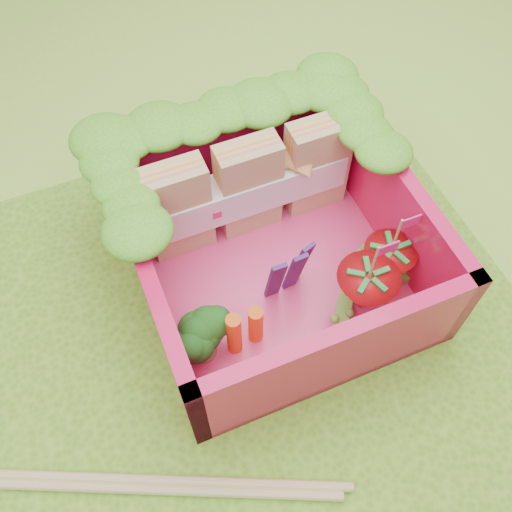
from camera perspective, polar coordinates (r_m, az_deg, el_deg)
The scene contains 13 objects.
ground at distance 2.80m, azimuth 0.14°, elevation -8.11°, with size 14.00×14.00×0.00m, color #9ED53C.
placemat at distance 2.78m, azimuth 0.14°, elevation -7.99°, with size 2.60×2.60×0.03m, color #5B9321.
bento_floor at distance 2.90m, azimuth 1.91°, elevation -1.72°, with size 1.30×1.30×0.05m, color #E63A76.
bento_box at distance 2.69m, azimuth 2.06°, elevation 1.01°, with size 1.30×1.30×0.55m.
lettuce_ruffle at distance 2.72m, azimuth -1.87°, elevation 12.72°, with size 1.43×0.83×0.11m.
sandwich_stack at distance 2.84m, azimuth -0.61°, elevation 6.94°, with size 1.05×0.18×0.56m.
broccoli at distance 2.53m, azimuth -5.52°, elevation -7.91°, with size 0.33×0.33×0.25m.
carrot_sticks at distance 2.58m, azimuth -1.19°, elevation -7.39°, with size 0.18×0.08×0.29m.
purple_wedges at distance 2.66m, azimuth 3.44°, elevation -1.59°, with size 0.22×0.07×0.38m.
strawberry_left at distance 2.69m, azimuth 10.75°, elevation -3.58°, with size 0.29×0.29×0.53m.
strawberry_right at distance 2.81m, azimuth 12.89°, elevation -0.81°, with size 0.25×0.25×0.49m.
snap_peas at distance 2.87m, azimuth 11.11°, elevation -2.48°, with size 0.61×0.53×0.05m.
chopsticks at distance 2.66m, azimuth -18.69°, elevation -20.58°, with size 2.22×1.03×0.04m.
Camera 1 is at (-0.45, -1.07, 2.55)m, focal length 40.00 mm.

